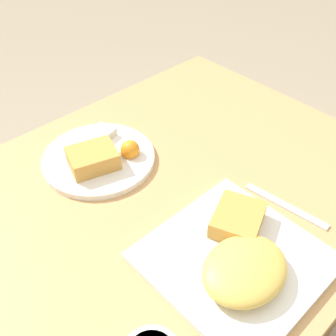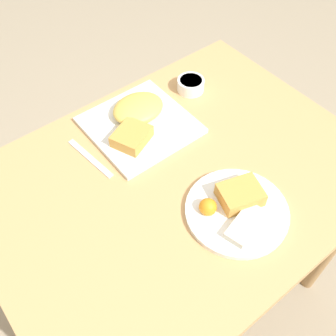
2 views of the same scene
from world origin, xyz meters
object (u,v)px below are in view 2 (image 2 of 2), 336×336
(plate_square_near, at_px, (138,120))
(butter_knife, at_px, (90,158))
(plate_oval_far, at_px, (237,208))
(sauce_ramekin, at_px, (191,85))

(plate_square_near, relative_size, butter_knife, 1.56)
(plate_square_near, height_order, plate_oval_far, plate_square_near)
(plate_square_near, relative_size, sauce_ramekin, 3.31)
(sauce_ramekin, xyz_separation_m, butter_knife, (0.40, 0.05, -0.02))
(sauce_ramekin, distance_m, butter_knife, 0.41)
(plate_square_near, xyz_separation_m, plate_oval_far, (-0.01, 0.39, -0.01))
(plate_oval_far, distance_m, sauce_ramekin, 0.47)
(butter_knife, bearing_deg, plate_square_near, 90.35)
(plate_square_near, bearing_deg, plate_oval_far, 92.06)
(plate_oval_far, xyz_separation_m, sauce_ramekin, (-0.21, -0.42, 0.00))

